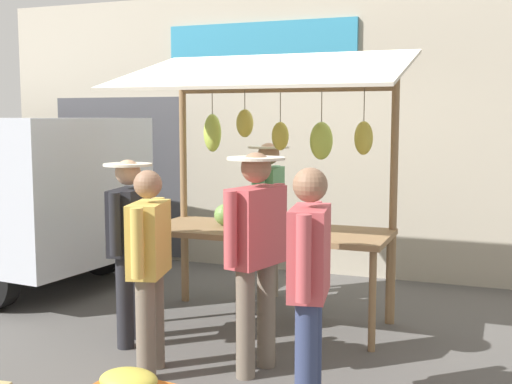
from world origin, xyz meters
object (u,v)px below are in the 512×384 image
market_stall (268,155)px  shopper_with_ponytail (256,244)px  vendor_with_sunhat (269,208)px  shopper_with_shopping_bag (129,237)px  shopper_in_grey_tee (149,259)px  shopper_in_striped_shirt (309,276)px

market_stall → shopper_with_ponytail: size_ratio=1.52×
vendor_with_sunhat → shopper_with_shopping_bag: 1.77m
vendor_with_sunhat → shopper_with_ponytail: size_ratio=0.99×
market_stall → shopper_in_grey_tee: bearing=75.7°
shopper_in_striped_shirt → shopper_with_shopping_bag: bearing=56.3°
market_stall → shopper_with_shopping_bag: bearing=47.5°
shopper_in_striped_shirt → shopper_with_shopping_bag: shopper_in_striped_shirt is taller
shopper_with_shopping_bag → vendor_with_sunhat: bearing=-30.8°
shopper_with_shopping_bag → shopper_in_grey_tee: bearing=-147.1°
shopper_with_ponytail → shopper_in_striped_shirt: shopper_with_ponytail is taller
market_stall → vendor_with_sunhat: size_ratio=1.53×
shopper_in_striped_shirt → shopper_with_ponytail: bearing=35.3°
vendor_with_sunhat → shopper_in_striped_shirt: size_ratio=1.03×
vendor_with_sunhat → shopper_with_shopping_bag: (0.62, 1.66, -0.06)m
shopper_in_grey_tee → shopper_in_striped_shirt: 1.32m
shopper_in_grey_tee → shopper_with_ponytail: size_ratio=0.92×
shopper_with_ponytail → shopper_with_shopping_bag: 1.23m
shopper_in_grey_tee → shopper_with_ponytail: 0.79m
vendor_with_sunhat → market_stall: bearing=14.9°
market_stall → shopper_with_ponytail: bearing=105.9°
vendor_with_sunhat → shopper_in_striped_shirt: vendor_with_sunhat is taller
vendor_with_sunhat → shopper_with_ponytail: (-0.59, 1.88, 0.01)m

